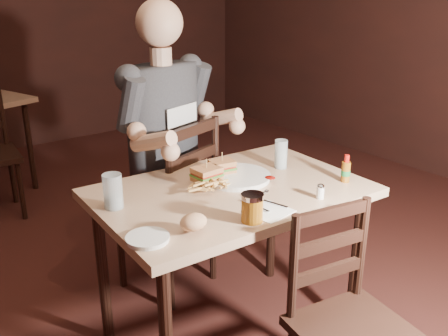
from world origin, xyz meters
TOP-DOWN VIEW (x-y plane):
  - room_shell at (0.00, 0.00)m, footprint 7.00×7.00m
  - main_table at (0.20, -0.15)m, footprint 1.19×0.83m
  - chair_far at (0.21, 0.42)m, footprint 0.57×0.59m
  - chair_near at (0.23, -0.84)m, footprint 0.46×0.50m
  - diner at (0.22, 0.37)m, footprint 0.71×0.62m
  - dinner_plate at (0.28, -0.08)m, footprint 0.32×0.32m
  - sandwich_left at (0.25, -0.02)m, footprint 0.12×0.11m
  - sandwich_right at (0.15, -0.05)m, footprint 0.12×0.10m
  - fries_pile at (0.10, -0.11)m, footprint 0.25×0.18m
  - ketchup_dollop at (0.38, -0.21)m, footprint 0.05×0.05m
  - glass_left at (-0.29, -0.02)m, footprint 0.08×0.08m
  - glass_right at (0.55, -0.10)m, footprint 0.06×0.06m
  - hot_sauce at (0.65, -0.40)m, footprint 0.04×0.04m
  - salt_shaker at (0.42, -0.46)m, footprint 0.03×0.03m
  - syrup_dispenser at (0.06, -0.45)m, footprint 0.09×0.09m
  - napkin at (0.17, -0.43)m, footprint 0.18×0.17m
  - knife at (0.22, -0.35)m, footprint 0.07×0.21m
  - fork at (0.16, -0.36)m, footprint 0.02×0.15m
  - side_plate at (-0.32, -0.35)m, footprint 0.16×0.16m
  - bread_roll at (-0.16, -0.39)m, footprint 0.11×0.09m

SIDE VIEW (x-z plane):
  - chair_near at x=0.23m, z-range 0.00..0.86m
  - chair_far at x=0.21m, z-range 0.00..0.97m
  - main_table at x=0.20m, z-range 0.30..1.07m
  - napkin at x=0.17m, z-range 0.77..0.77m
  - side_plate at x=-0.32m, z-range 0.77..0.78m
  - fork at x=0.16m, z-range 0.77..0.78m
  - knife at x=0.22m, z-range 0.77..0.78m
  - dinner_plate at x=0.28m, z-range 0.77..0.79m
  - ketchup_dollop at x=0.38m, z-range 0.79..0.80m
  - salt_shaker at x=0.42m, z-range 0.77..0.83m
  - fries_pile at x=0.10m, z-range 0.79..0.82m
  - bread_roll at x=-0.16m, z-range 0.78..0.84m
  - syrup_dispenser at x=0.06m, z-range 0.77..0.88m
  - hot_sauce at x=0.65m, z-range 0.77..0.90m
  - sandwich_left at x=0.25m, z-range 0.79..0.88m
  - sandwich_right at x=0.15m, z-range 0.79..0.89m
  - glass_right at x=0.55m, z-range 0.77..0.91m
  - glass_left at x=-0.29m, z-range 0.77..0.91m
  - diner at x=0.22m, z-range 0.50..1.54m
  - room_shell at x=0.00m, z-range -2.10..4.90m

